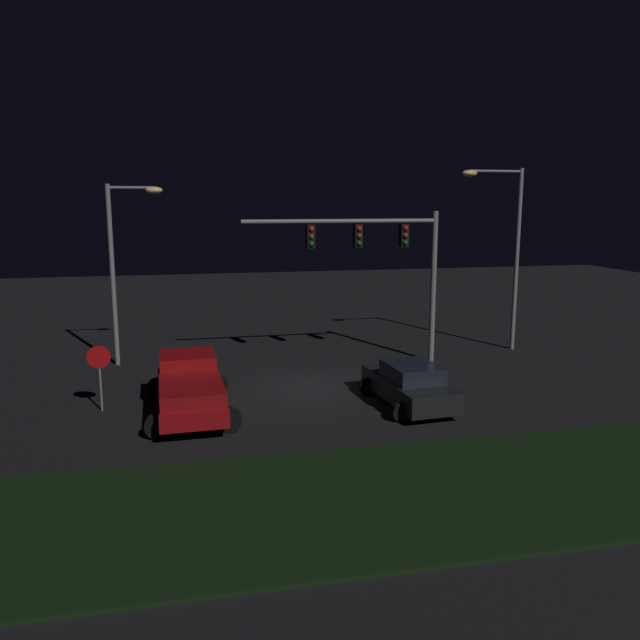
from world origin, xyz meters
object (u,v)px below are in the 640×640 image
(traffic_signal_gantry, at_px, (380,250))
(stop_sign, at_px, (99,365))
(street_lamp_right, at_px, (506,237))
(street_lamp_left, at_px, (123,252))
(pickup_truck, at_px, (189,384))
(car_sedan, at_px, (410,385))

(traffic_signal_gantry, distance_m, stop_sign, 12.09)
(traffic_signal_gantry, xyz_separation_m, street_lamp_right, (6.48, 1.35, 0.39))
(street_lamp_left, distance_m, stop_sign, 7.10)
(street_lamp_right, xyz_separation_m, stop_sign, (-17.40, -5.35, -3.73))
(pickup_truck, xyz_separation_m, street_lamp_left, (-2.46, 7.21, 3.81))
(pickup_truck, distance_m, street_lamp_left, 8.51)
(car_sedan, bearing_deg, pickup_truck, 79.57)
(street_lamp_left, bearing_deg, street_lamp_right, -3.20)
(pickup_truck, relative_size, street_lamp_right, 0.65)
(pickup_truck, bearing_deg, street_lamp_right, -68.46)
(car_sedan, relative_size, street_lamp_left, 0.59)
(street_lamp_left, relative_size, stop_sign, 3.41)
(car_sedan, height_order, street_lamp_left, street_lamp_left)
(pickup_truck, relative_size, stop_sign, 2.45)
(traffic_signal_gantry, relative_size, street_lamp_right, 0.99)
(stop_sign, bearing_deg, traffic_signal_gantry, 20.14)
(car_sedan, height_order, street_lamp_right, street_lamp_right)
(traffic_signal_gantry, height_order, street_lamp_left, street_lamp_left)
(car_sedan, bearing_deg, street_lamp_right, -49.88)
(traffic_signal_gantry, height_order, stop_sign, traffic_signal_gantry)
(car_sedan, bearing_deg, street_lamp_left, 46.47)
(traffic_signal_gantry, relative_size, stop_sign, 3.73)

